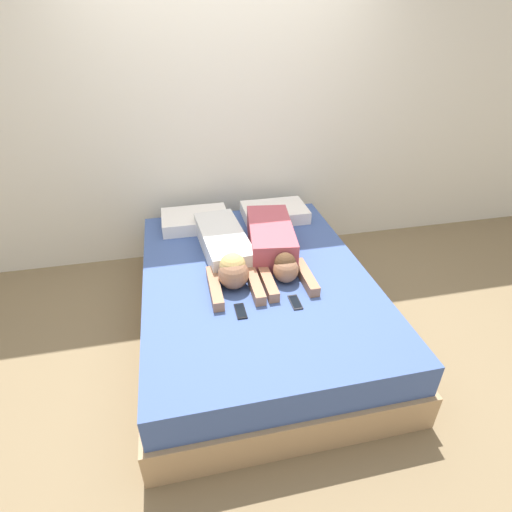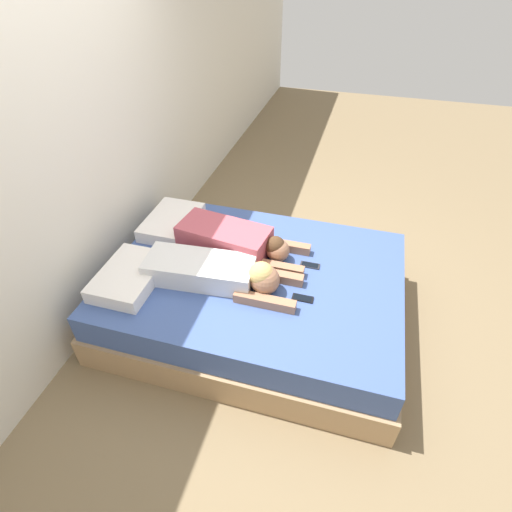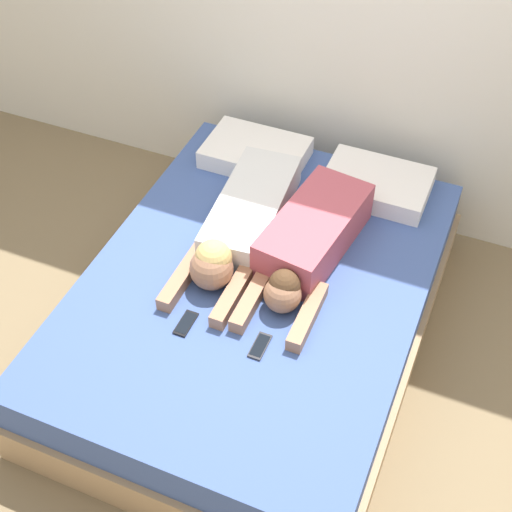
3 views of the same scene
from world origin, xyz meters
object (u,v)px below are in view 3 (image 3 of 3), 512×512
pillow_head_right (377,184)px  person_left (240,226)px  pillow_head_left (256,153)px  cell_phone_left (186,323)px  bed (256,310)px  person_right (308,243)px  cell_phone_right (260,346)px

pillow_head_right → person_left: size_ratio=0.50×
pillow_head_left → cell_phone_left: 1.24m
bed → cell_phone_left: (-0.18, -0.39, 0.25)m
pillow_head_right → cell_phone_left: bearing=-113.7°
person_right → cell_phone_left: bearing=-121.1°
pillow_head_right → bed: bearing=-112.9°
pillow_head_left → person_right: person_right is taller
pillow_head_right → person_right: bearing=-105.5°
pillow_head_left → pillow_head_right: (0.71, 0.00, 0.00)m
cell_phone_left → person_right: bearing=58.9°
pillow_head_left → pillow_head_right: 0.71m
bed → pillow_head_right: 0.96m
pillow_head_right → cell_phone_right: 1.22m
person_right → bed: bearing=-129.9°
person_left → cell_phone_left: bearing=-90.5°
pillow_head_left → person_right: (0.53, -0.62, 0.05)m
pillow_head_right → person_left: (-0.53, -0.62, 0.04)m
person_left → person_right: (0.36, 0.00, 0.02)m
cell_phone_right → cell_phone_left: bearing=-178.1°
pillow_head_right → cell_phone_left: (-0.54, -1.22, -0.05)m
person_right → pillow_head_left: bearing=130.8°
pillow_head_left → pillow_head_right: same height
pillow_head_left → cell_phone_right: pillow_head_left is taller
person_right → cell_phone_left: size_ratio=6.98×
person_left → person_right: bearing=0.6°
person_left → cell_phone_left: size_ratio=7.69×
bed → pillow_head_right: (0.35, 0.84, 0.30)m
bed → cell_phone_left: size_ratio=14.92×
pillow_head_left → pillow_head_right: size_ratio=1.00×
person_left → bed: bearing=-50.2°
person_left → cell_phone_left: (-0.00, -0.60, -0.08)m
bed → person_right: (0.18, 0.22, 0.35)m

